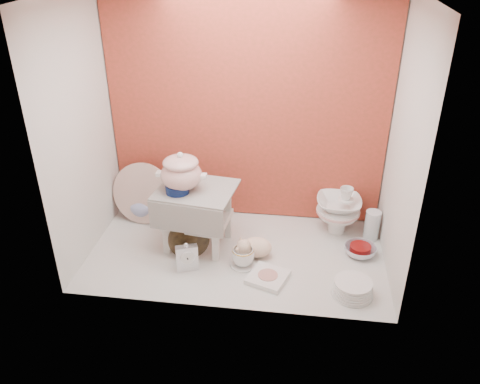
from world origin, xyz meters
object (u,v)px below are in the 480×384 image
object	(u,v)px
soup_tureen	(181,171)
floral_platter	(142,193)
plush_pig	(257,247)
blue_white_vase	(144,202)
porcelain_tower	(338,209)
mantel_clock	(187,257)
crystal_bowl	(360,251)
step_stool	(198,217)
dinner_plate_stack	(353,288)
gold_rim_teacup	(243,256)

from	to	relation	value
soup_tureen	floral_platter	size ratio (longest dim) A/B	0.68
soup_tureen	plush_pig	xyz separation A→B (m)	(0.46, -0.07, -0.45)
blue_white_vase	porcelain_tower	xyz separation A→B (m)	(1.31, -0.01, 0.05)
mantel_clock	crystal_bowl	distance (m)	1.06
crystal_bowl	plush_pig	bearing A→B (deg)	-170.88
step_stool	soup_tureen	distance (m)	0.33
soup_tureen	blue_white_vase	xyz separation A→B (m)	(-0.36, 0.31, -0.41)
blue_white_vase	plush_pig	size ratio (longest dim) A/B	0.96
floral_platter	plush_pig	distance (m)	0.88
dinner_plate_stack	step_stool	bearing A→B (deg)	158.49
soup_tureen	gold_rim_teacup	size ratio (longest dim) A/B	2.09
dinner_plate_stack	crystal_bowl	size ratio (longest dim) A/B	1.17
blue_white_vase	floral_platter	bearing A→B (deg)	-78.35
soup_tureen	dinner_plate_stack	bearing A→B (deg)	-18.94
floral_platter	blue_white_vase	size ratio (longest dim) A/B	1.85
step_stool	gold_rim_teacup	xyz separation A→B (m)	(0.31, -0.19, -0.13)
dinner_plate_stack	plush_pig	bearing A→B (deg)	153.04
dinner_plate_stack	crystal_bowl	bearing A→B (deg)	79.36
crystal_bowl	gold_rim_teacup	bearing A→B (deg)	-163.88
step_stool	blue_white_vase	xyz separation A→B (m)	(-0.44, 0.29, -0.09)
blue_white_vase	crystal_bowl	world-z (taller)	blue_white_vase
plush_pig	gold_rim_teacup	xyz separation A→B (m)	(-0.07, -0.10, -0.01)
step_stool	plush_pig	size ratio (longest dim) A/B	1.94
mantel_clock	dinner_plate_stack	size ratio (longest dim) A/B	0.81
floral_platter	step_stool	bearing A→B (deg)	-29.46
step_stool	mantel_clock	bearing A→B (deg)	-84.66
blue_white_vase	dinner_plate_stack	world-z (taller)	blue_white_vase
mantel_clock	floral_platter	bearing A→B (deg)	108.14
mantel_clock	soup_tureen	bearing A→B (deg)	84.50
floral_platter	dinner_plate_stack	distance (m)	1.50
mantel_clock	porcelain_tower	size ratio (longest dim) A/B	0.56
mantel_clock	porcelain_tower	distance (m)	1.04
gold_rim_teacup	dinner_plate_stack	world-z (taller)	gold_rim_teacup
crystal_bowl	porcelain_tower	distance (m)	0.32
blue_white_vase	mantel_clock	size ratio (longest dim) A/B	1.22
floral_platter	porcelain_tower	xyz separation A→B (m)	(1.30, 0.03, -0.04)
step_stool	crystal_bowl	size ratio (longest dim) A/B	2.35
plush_pig	gold_rim_teacup	distance (m)	0.12
dinner_plate_stack	porcelain_tower	distance (m)	0.66
plush_pig	gold_rim_teacup	world-z (taller)	plush_pig
plush_pig	step_stool	bearing A→B (deg)	155.18
gold_rim_teacup	dinner_plate_stack	distance (m)	0.65
dinner_plate_stack	floral_platter	bearing A→B (deg)	155.87
crystal_bowl	porcelain_tower	xyz separation A→B (m)	(-0.13, 0.26, 0.13)
soup_tureen	dinner_plate_stack	distance (m)	1.17
floral_platter	blue_white_vase	xyz separation A→B (m)	(-0.01, 0.04, -0.09)
mantel_clock	gold_rim_teacup	distance (m)	0.33
step_stool	mantel_clock	world-z (taller)	step_stool
blue_white_vase	gold_rim_teacup	distance (m)	0.89
floral_platter	plush_pig	size ratio (longest dim) A/B	1.78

